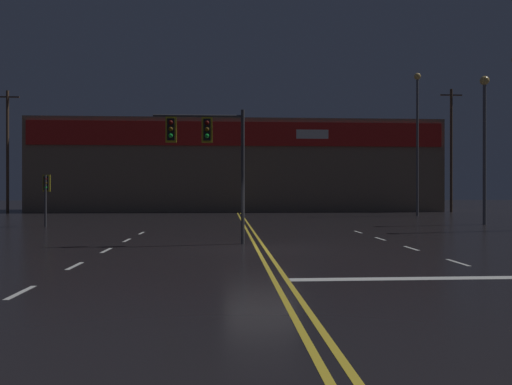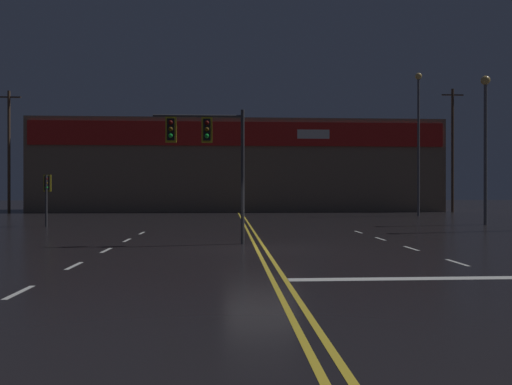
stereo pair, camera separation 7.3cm
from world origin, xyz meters
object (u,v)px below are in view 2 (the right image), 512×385
object	(u,v)px
traffic_signal_corner_northwest	(47,189)
streetlight_median_approach	(485,129)
traffic_signal_median	(206,142)
streetlight_far_median	(418,128)

from	to	relation	value
traffic_signal_corner_northwest	streetlight_median_approach	distance (m)	26.67
traffic_signal_median	traffic_signal_corner_northwest	bearing A→B (deg)	132.93
streetlight_median_approach	traffic_signal_median	bearing A→B (deg)	-147.96
traffic_signal_median	traffic_signal_corner_northwest	distance (m)	14.38
streetlight_far_median	traffic_signal_corner_northwest	bearing A→B (deg)	-157.05
traffic_signal_corner_northwest	streetlight_median_approach	bearing A→B (deg)	-0.00
traffic_signal_median	streetlight_far_median	size ratio (longest dim) A/B	0.43
traffic_signal_corner_northwest	streetlight_median_approach	xyz separation A→B (m)	(26.42, -0.00, 3.66)
traffic_signal_median	streetlight_far_median	distance (m)	27.73
traffic_signal_median	streetlight_median_approach	size ratio (longest dim) A/B	0.57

